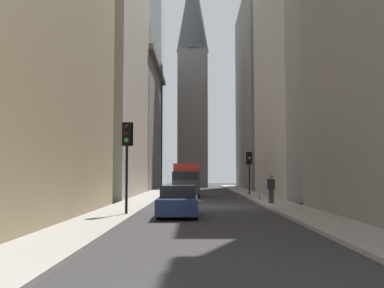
{
  "coord_description": "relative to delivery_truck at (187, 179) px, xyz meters",
  "views": [
    {
      "loc": [
        -26.18,
        0.61,
        1.94
      ],
      "look_at": [
        13.92,
        0.94,
        4.7
      ],
      "focal_mm": 40.93,
      "sensor_mm": 36.0,
      "label": 1
    }
  ],
  "objects": [
    {
      "name": "building_right_midfar",
      "position": [
        -0.74,
        9.19,
        11.63
      ],
      "size": [
        16.27,
        10.5,
        26.16
      ],
      "color": "#A8A091",
      "rests_on": "ground_plane"
    },
    {
      "name": "traffic_light_midblock",
      "position": [
        -0.2,
        -5.5,
        1.43
      ],
      "size": [
        0.43,
        0.52,
        3.75
      ],
      "color": "black",
      "rests_on": "sidewalk_left"
    },
    {
      "name": "sidewalk_right",
      "position": [
        -12.44,
        3.1,
        -1.39
      ],
      "size": [
        90.0,
        2.2,
        0.14
      ],
      "primitive_type": "cube",
      "color": "gray",
      "rests_on": "ground_plane"
    },
    {
      "name": "pedestrian",
      "position": [
        -11.45,
        -5.46,
        -0.37
      ],
      "size": [
        0.26,
        0.44,
        1.75
      ],
      "color": "#33333D",
      "rests_on": "sidewalk_left"
    },
    {
      "name": "delivery_truck",
      "position": [
        0.0,
        0.0,
        0.0
      ],
      "size": [
        6.46,
        2.25,
        2.84
      ],
      "color": "red",
      "rests_on": "ground_plane"
    },
    {
      "name": "building_right_far",
      "position": [
        16.74,
        9.19,
        7.62
      ],
      "size": [
        19.33,
        10.5,
        18.13
      ],
      "color": "gray",
      "rests_on": "ground_plane"
    },
    {
      "name": "ground_plane",
      "position": [
        -12.44,
        -1.4,
        -1.46
      ],
      "size": [
        135.0,
        135.0,
        0.0
      ],
      "primitive_type": "plane",
      "color": "#302D30"
    },
    {
      "name": "sidewalk_left",
      "position": [
        -12.44,
        -5.9,
        -1.39
      ],
      "size": [
        90.0,
        2.2,
        0.14
      ],
      "primitive_type": "cube",
      "color": "gray",
      "rests_on": "ground_plane"
    },
    {
      "name": "traffic_light_foreground",
      "position": [
        -18.69,
        2.36,
        1.76
      ],
      "size": [
        0.43,
        0.52,
        4.19
      ],
      "color": "black",
      "rests_on": "sidewalk_right"
    },
    {
      "name": "building_left_far",
      "position": [
        19.18,
        -12.0,
        11.21
      ],
      "size": [
        19.27,
        10.0,
        25.34
      ],
      "color": "gray",
      "rests_on": "ground_plane"
    },
    {
      "name": "discarded_bottle",
      "position": [
        -6.95,
        -5.4,
        -1.21
      ],
      "size": [
        0.07,
        0.07,
        0.27
      ],
      "color": "brown",
      "rests_on": "sidewalk_left"
    },
    {
      "name": "church_spire",
      "position": [
        26.39,
        -0.34,
        16.68
      ],
      "size": [
        4.85,
        4.85,
        34.66
      ],
      "color": "gray",
      "rests_on": "ground_plane"
    },
    {
      "name": "sedan_navy",
      "position": [
        -18.43,
        -0.0,
        -0.8
      ],
      "size": [
        4.3,
        1.78,
        1.42
      ],
      "color": "navy",
      "rests_on": "ground_plane"
    },
    {
      "name": "building_left_midfar",
      "position": [
        -0.58,
        -12.0,
        12.02
      ],
      "size": [
        16.15,
        10.0,
        26.96
      ],
      "color": "#B7B2A5",
      "rests_on": "ground_plane"
    }
  ]
}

